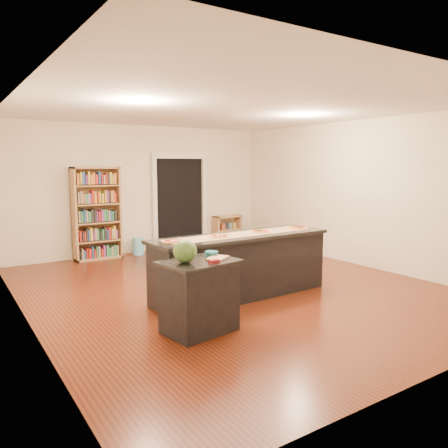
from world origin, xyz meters
TOP-DOWN VIEW (x-y plane):
  - room at (0.00, 0.00)m, footprint 6.00×7.00m
  - doorway at (0.90, 3.46)m, footprint 1.40×0.09m
  - kitchen_island at (-0.14, -0.48)m, footprint 2.82×0.76m
  - side_counter at (-1.36, -1.35)m, footprint 0.86×0.63m
  - bookshelf at (-1.12, 3.28)m, footprint 0.95×0.34m
  - low_shelf at (2.12, 3.30)m, footprint 0.70×0.30m
  - waste_bin at (-0.25, 3.24)m, footprint 0.25×0.25m
  - kraft_paper at (-0.14, -0.47)m, footprint 2.46×0.51m
  - watermelon at (-1.55, -1.36)m, footprint 0.27×0.27m
  - cutting_board at (-1.12, -1.38)m, footprint 0.34×0.31m
  - package_red at (-1.28, -1.54)m, footprint 0.11×0.08m
  - package_teal at (-1.11, -1.21)m, footprint 0.16×0.16m
  - pizza_a at (-1.27, -0.52)m, footprint 0.32×0.32m
  - pizza_b at (-0.52, -0.46)m, footprint 0.31×0.31m
  - pizza_c at (0.24, -0.45)m, footprint 0.32×0.32m
  - pizza_d at (0.99, -0.46)m, footprint 0.33×0.33m

SIDE VIEW (x-z plane):
  - waste_bin at x=-0.25m, z-range 0.00..0.37m
  - low_shelf at x=2.12m, z-range 0.00..0.70m
  - side_counter at x=-1.36m, z-range 0.00..0.85m
  - kitchen_island at x=-0.14m, z-range 0.00..0.93m
  - cutting_board at x=-1.12m, z-range 0.85..0.87m
  - package_red at x=-1.28m, z-range 0.85..0.89m
  - package_teal at x=-1.11m, z-range 0.85..0.91m
  - kraft_paper at x=-0.14m, z-range 0.93..0.94m
  - pizza_c at x=0.24m, z-range 0.93..0.95m
  - pizza_a at x=-1.27m, z-range 0.93..0.95m
  - pizza_b at x=-0.52m, z-range 0.93..0.95m
  - pizza_d at x=0.99m, z-range 0.93..0.95m
  - bookshelf at x=-1.12m, z-range 0.00..1.91m
  - watermelon at x=-1.55m, z-range 0.85..1.12m
  - doorway at x=0.90m, z-range 0.10..2.31m
  - room at x=0.00m, z-range 0.00..2.80m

